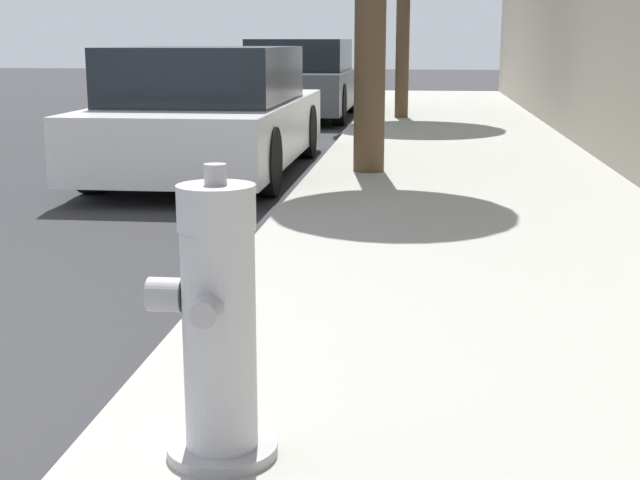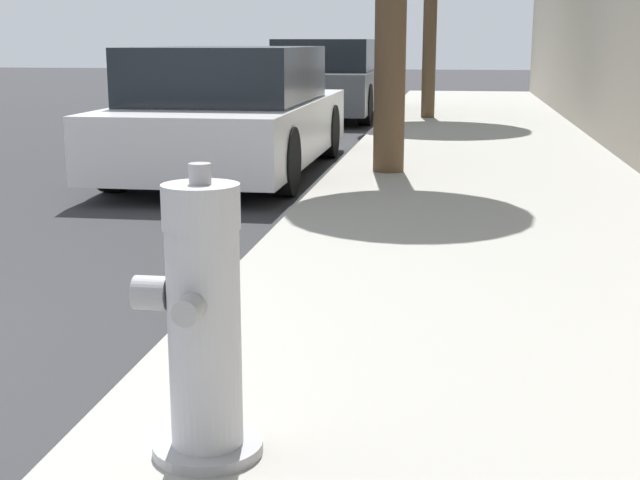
# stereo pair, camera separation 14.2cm
# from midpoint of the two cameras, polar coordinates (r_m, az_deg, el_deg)

# --- Properties ---
(sidewalk_slab) EXTENTS (2.91, 40.00, 0.12)m
(sidewalk_slab) POSITION_cam_midpoint_polar(r_m,az_deg,el_deg) (2.84, 12.83, -14.55)
(sidewalk_slab) COLOR #99968E
(sidewalk_slab) RESTS_ON ground_plane
(fire_hydrant) EXTENTS (0.38, 0.38, 0.89)m
(fire_hydrant) POSITION_cam_midpoint_polar(r_m,az_deg,el_deg) (2.65, -8.08, -5.55)
(fire_hydrant) COLOR #97979C
(fire_hydrant) RESTS_ON sidewalk_slab
(parked_car_near) EXTENTS (1.77, 4.31, 1.28)m
(parked_car_near) POSITION_cam_midpoint_polar(r_m,az_deg,el_deg) (9.19, -7.42, 8.05)
(parked_car_near) COLOR silver
(parked_car_near) RESTS_ON ground_plane
(parked_car_mid) EXTENTS (1.74, 4.40, 1.36)m
(parked_car_mid) POSITION_cam_midpoint_polar(r_m,az_deg,el_deg) (15.82, -1.40, 10.20)
(parked_car_mid) COLOR #4C5156
(parked_car_mid) RESTS_ON ground_plane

